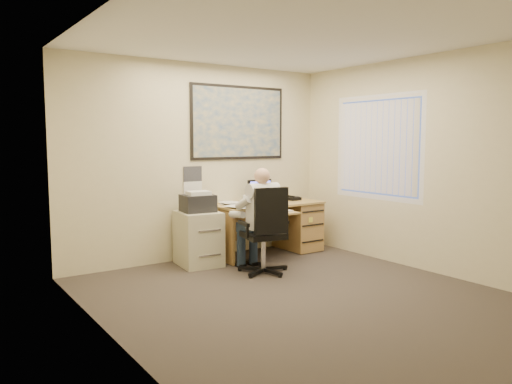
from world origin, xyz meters
TOP-DOWN VIEW (x-y plane):
  - room_shell at (0.00, 0.00)m, footprint 4.00×4.50m
  - desk at (1.20, 1.90)m, footprint 1.60×0.97m
  - world_map at (0.63, 2.23)m, footprint 1.56×0.03m
  - wall_calendar at (-0.12, 2.24)m, footprint 0.28×0.01m
  - window_blinds at (1.97, 0.80)m, footprint 0.06×1.40m
  - filing_cabinet at (-0.24, 1.88)m, footprint 0.57×0.66m
  - office_chair at (0.25, 1.02)m, footprint 0.76×0.76m
  - person at (0.24, 1.10)m, footprint 0.54×0.76m

SIDE VIEW (x-z plane):
  - office_chair at x=0.25m, z-range -0.23..0.86m
  - filing_cabinet at x=-0.24m, z-range -0.07..0.92m
  - desk at x=1.20m, z-range -0.09..0.97m
  - person at x=0.24m, z-range 0.00..1.31m
  - wall_calendar at x=-0.12m, z-range 0.87..1.29m
  - room_shell at x=0.00m, z-range 0.00..2.70m
  - window_blinds at x=1.97m, z-range 0.90..2.20m
  - world_map at x=0.63m, z-range 1.37..2.43m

